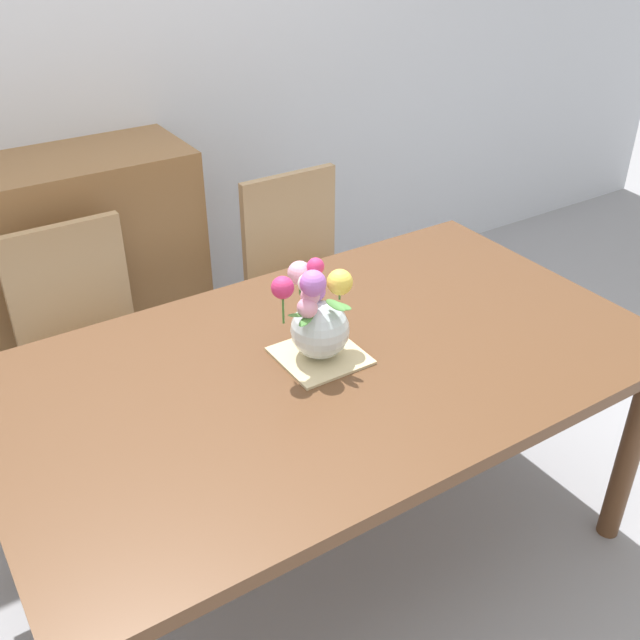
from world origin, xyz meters
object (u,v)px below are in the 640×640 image
(dining_table, at_px, (330,382))
(chair_left, at_px, (85,335))
(flower_vase, at_px, (317,315))
(chair_right, at_px, (304,271))
(dresser, at_px, (24,293))

(dining_table, bearing_deg, chair_left, 117.33)
(flower_vase, bearing_deg, chair_right, 60.73)
(chair_left, bearing_deg, dining_table, 117.33)
(chair_left, bearing_deg, dresser, -77.62)
(chair_left, distance_m, dresser, 0.47)
(dining_table, distance_m, flower_vase, 0.21)
(dining_table, relative_size, flower_vase, 6.51)
(chair_right, bearing_deg, dresser, -24.64)
(flower_vase, bearing_deg, dresser, 112.21)
(chair_left, xyz_separation_m, chair_right, (0.90, 0.00, 0.00))
(flower_vase, bearing_deg, chair_left, 117.08)
(chair_left, relative_size, dresser, 0.64)
(dining_table, height_order, dresser, dresser)
(dining_table, xyz_separation_m, flower_vase, (-0.02, 0.03, 0.21))
(chair_left, xyz_separation_m, dresser, (-0.10, 0.46, -0.02))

